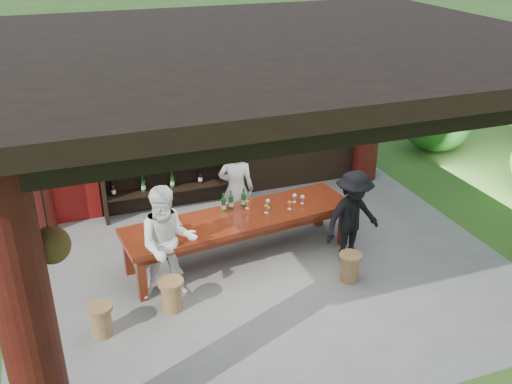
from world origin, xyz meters
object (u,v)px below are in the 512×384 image
object	(u,v)px
guest_woman	(168,243)
stool_near_right	(350,267)
stool_near_left	(172,294)
napkin_basket	(172,228)
wine_shelf	(170,155)
tasting_table	(240,223)
stool_far_left	(101,319)
guest_man	(353,218)
host	(236,189)

from	to	relation	value
guest_woman	stool_near_right	bearing A→B (deg)	-6.45
stool_near_left	stool_near_right	xyz separation A→B (m)	(2.61, -0.21, -0.01)
guest_woman	napkin_basket	distance (m)	0.46
wine_shelf	tasting_table	xyz separation A→B (m)	(0.62, -1.98, -0.46)
stool_near_right	napkin_basket	world-z (taller)	napkin_basket
stool_far_left	guest_woman	world-z (taller)	guest_woman
wine_shelf	guest_man	xyz separation A→B (m)	(2.20, -2.64, -0.34)
guest_woman	napkin_basket	bearing A→B (deg)	76.64
tasting_table	guest_woman	bearing A→B (deg)	-154.85
guest_man	napkin_basket	bearing A→B (deg)	157.84
stool_near_right	host	size ratio (longest dim) A/B	0.28
stool_far_left	host	world-z (taller)	host
host	guest_woman	distance (m)	2.01
stool_near_left	napkin_basket	size ratio (longest dim) A/B	1.79
guest_man	napkin_basket	xyz separation A→B (m)	(-2.66, 0.51, 0.06)
stool_near_left	stool_near_right	world-z (taller)	stool_near_left
guest_woman	napkin_basket	world-z (taller)	guest_woman
host	guest_woman	world-z (taller)	guest_woman
guest_woman	stool_near_left	bearing A→B (deg)	-94.69
tasting_table	napkin_basket	bearing A→B (deg)	-172.50
stool_near_left	host	world-z (taller)	host
napkin_basket	wine_shelf	bearing A→B (deg)	77.79
stool_near_right	guest_woman	world-z (taller)	guest_woman
stool_near_right	host	distance (m)	2.31
stool_near_right	napkin_basket	bearing A→B (deg)	157.58
napkin_basket	stool_near_right	bearing A→B (deg)	-22.42
tasting_table	stool_near_left	world-z (taller)	tasting_table
host	wine_shelf	bearing A→B (deg)	-32.28
stool_near_right	guest_man	size ratio (longest dim) A/B	0.29
host	guest_man	bearing A→B (deg)	155.19
tasting_table	host	size ratio (longest dim) A/B	2.29
guest_woman	guest_man	bearing A→B (deg)	4.23
stool_near_right	guest_man	world-z (taller)	guest_man
stool_far_left	host	distance (m)	3.19
tasting_table	guest_man	distance (m)	1.72
host	guest_woman	size ratio (longest dim) A/B	0.96
tasting_table	napkin_basket	world-z (taller)	napkin_basket
host	guest_woman	xyz separation A→B (m)	(-1.44, -1.39, 0.04)
stool_near_left	stool_far_left	size ratio (longest dim) A/B	1.04
wine_shelf	stool_far_left	xyz separation A→B (m)	(-1.64, -3.11, -0.86)
wine_shelf	guest_woman	distance (m)	2.64
stool_far_left	guest_man	xyz separation A→B (m)	(3.84, 0.47, 0.52)
stool_far_left	napkin_basket	xyz separation A→B (m)	(1.18, 0.99, 0.58)
wine_shelf	host	xyz separation A→B (m)	(0.83, -1.17, -0.29)
stool_near_left	napkin_basket	world-z (taller)	napkin_basket
stool_far_left	guest_man	world-z (taller)	guest_man
guest_man	stool_far_left	bearing A→B (deg)	175.78
guest_woman	guest_man	world-z (taller)	guest_woman
tasting_table	guest_man	world-z (taller)	guest_man
wine_shelf	napkin_basket	xyz separation A→B (m)	(-0.46, -2.12, -0.28)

